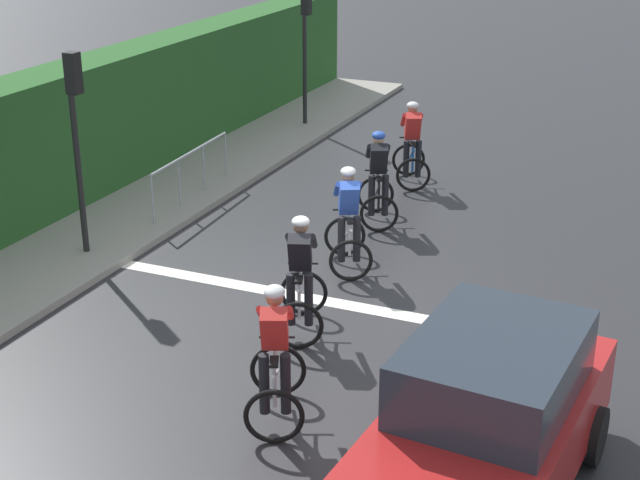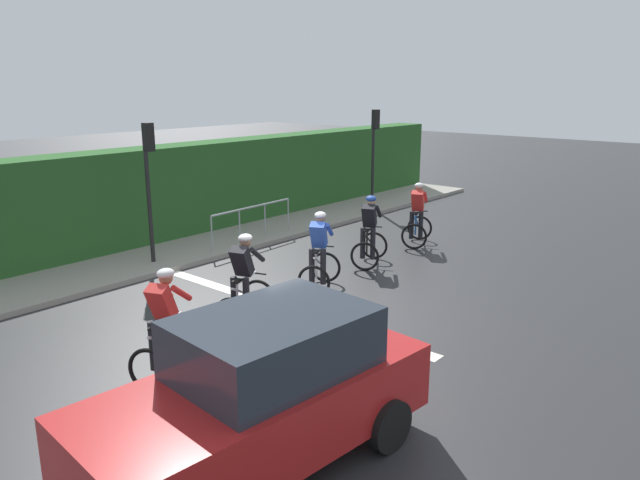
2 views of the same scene
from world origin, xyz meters
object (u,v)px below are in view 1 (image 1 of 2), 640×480
(traffic_light_near_crossing, at_px, (77,125))
(pedestrian_railing_kerbside, at_px, (191,165))
(traffic_light_far_junction, at_px, (306,36))
(cyclist_lead, at_px, (412,146))
(car_red, at_px, (484,426))
(cyclist_second, at_px, (378,180))
(cyclist_mid, at_px, (348,222))
(cyclist_trailing, at_px, (275,359))
(cyclist_fourth, at_px, (301,279))

(traffic_light_near_crossing, relative_size, pedestrian_railing_kerbside, 1.13)
(traffic_light_far_junction, xyz_separation_m, pedestrian_railing_kerbside, (0.29, -5.92, -1.46))
(cyclist_lead, distance_m, pedestrian_railing_kerbside, 4.39)
(car_red, bearing_deg, cyclist_second, 117.46)
(cyclist_lead, distance_m, traffic_light_near_crossing, 6.90)
(cyclist_lead, bearing_deg, cyclist_mid, -84.70)
(pedestrian_railing_kerbside, bearing_deg, traffic_light_near_crossing, -94.73)
(cyclist_lead, bearing_deg, traffic_light_far_junction, 139.48)
(traffic_light_far_junction, bearing_deg, cyclist_mid, -61.61)
(cyclist_second, bearing_deg, cyclist_mid, -82.46)
(car_red, bearing_deg, cyclist_lead, 112.03)
(cyclist_mid, distance_m, cyclist_trailing, 4.47)
(cyclist_trailing, bearing_deg, cyclist_second, 99.88)
(cyclist_trailing, distance_m, traffic_light_near_crossing, 6.05)
(pedestrian_railing_kerbside, bearing_deg, car_red, -42.56)
(cyclist_lead, relative_size, car_red, 0.39)
(cyclist_second, height_order, traffic_light_far_junction, traffic_light_far_junction)
(cyclist_mid, bearing_deg, cyclist_fourth, -84.65)
(cyclist_mid, bearing_deg, car_red, -55.46)
(cyclist_second, distance_m, traffic_light_near_crossing, 5.26)
(cyclist_lead, relative_size, cyclist_second, 1.00)
(cyclist_trailing, relative_size, traffic_light_near_crossing, 0.50)
(cyclist_lead, xyz_separation_m, car_red, (3.79, -9.37, 0.08))
(cyclist_second, height_order, cyclist_trailing, same)
(cyclist_second, relative_size, cyclist_trailing, 1.00)
(car_red, height_order, traffic_light_far_junction, traffic_light_far_junction)
(cyclist_lead, distance_m, cyclist_trailing, 8.95)
(cyclist_lead, relative_size, cyclist_fourth, 1.00)
(cyclist_trailing, xyz_separation_m, car_red, (2.52, -0.52, 0.08))
(cyclist_fourth, height_order, traffic_light_far_junction, traffic_light_far_junction)
(cyclist_mid, relative_size, traffic_light_near_crossing, 0.50)
(car_red, xyz_separation_m, pedestrian_railing_kerbside, (-7.22, 6.63, -0.11))
(cyclist_fourth, xyz_separation_m, traffic_light_near_crossing, (-4.30, 1.08, 1.43))
(traffic_light_near_crossing, xyz_separation_m, traffic_light_far_junction, (-0.04, 8.84, 0.00))
(cyclist_second, height_order, cyclist_fourth, same)
(cyclist_lead, xyz_separation_m, cyclist_fourth, (0.63, -6.75, 0.00))
(cyclist_lead, distance_m, cyclist_second, 2.33)
(cyclist_fourth, xyz_separation_m, cyclist_trailing, (0.64, -2.11, 0.00))
(cyclist_second, height_order, cyclist_mid, same)
(cyclist_trailing, bearing_deg, cyclist_fourth, 106.90)
(cyclist_lead, height_order, traffic_light_far_junction, traffic_light_far_junction)
(traffic_light_near_crossing, bearing_deg, pedestrian_railing_kerbside, 85.27)
(cyclist_fourth, height_order, traffic_light_near_crossing, traffic_light_near_crossing)
(traffic_light_far_junction, height_order, pedestrian_railing_kerbside, traffic_light_far_junction)
(car_red, height_order, traffic_light_near_crossing, traffic_light_near_crossing)
(car_red, distance_m, pedestrian_railing_kerbside, 9.81)
(cyclist_lead, distance_m, cyclist_fourth, 6.78)
(cyclist_mid, distance_m, pedestrian_railing_kerbside, 4.21)
(cyclist_fourth, height_order, cyclist_trailing, same)
(cyclist_lead, relative_size, traffic_light_far_junction, 0.50)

